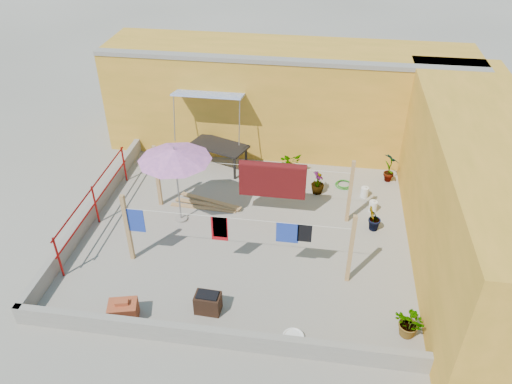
% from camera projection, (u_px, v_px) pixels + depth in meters
% --- Properties ---
extents(ground, '(80.00, 80.00, 0.00)m').
position_uv_depth(ground, '(247.00, 231.00, 12.63)').
color(ground, '#9E998E').
rests_on(ground, ground).
extents(wall_back, '(11.00, 3.27, 3.21)m').
position_uv_depth(wall_back, '(286.00, 98.00, 15.49)').
color(wall_back, gold).
rests_on(wall_back, ground).
extents(wall_right, '(2.40, 9.00, 3.20)m').
position_uv_depth(wall_right, '(476.00, 196.00, 11.10)').
color(wall_right, gold).
rests_on(wall_right, ground).
extents(parapet_front, '(8.30, 0.16, 0.44)m').
position_uv_depth(parapet_front, '(217.00, 338.00, 9.59)').
color(parapet_front, gray).
rests_on(parapet_front, ground).
extents(parapet_left, '(0.16, 7.30, 0.44)m').
position_uv_depth(parapet_left, '(93.00, 210.00, 13.00)').
color(parapet_left, gray).
rests_on(parapet_left, ground).
extents(red_railing, '(0.05, 4.20, 1.10)m').
position_uv_depth(red_railing, '(94.00, 199.00, 12.53)').
color(red_railing, maroon).
rests_on(red_railing, ground).
extents(clothesline_rig, '(5.09, 2.35, 1.80)m').
position_uv_depth(clothesline_rig, '(266.00, 186.00, 12.43)').
color(clothesline_rig, tan).
rests_on(clothesline_rig, ground).
extents(patio_umbrella, '(1.96, 1.96, 2.16)m').
position_uv_depth(patio_umbrella, '(175.00, 155.00, 11.92)').
color(patio_umbrella, gray).
rests_on(patio_umbrella, ground).
extents(outdoor_table, '(1.84, 1.36, 0.78)m').
position_uv_depth(outdoor_table, '(219.00, 147.00, 14.78)').
color(outdoor_table, black).
rests_on(outdoor_table, ground).
extents(brick_stack, '(0.66, 0.55, 0.50)m').
position_uv_depth(brick_stack, '(123.00, 311.00, 10.14)').
color(brick_stack, '#AF4928').
rests_on(brick_stack, ground).
extents(lumber_pile, '(1.95, 0.64, 0.12)m').
position_uv_depth(lumber_pile, '(207.00, 204.00, 13.48)').
color(lumber_pile, tan).
rests_on(lumber_pile, ground).
extents(brazier, '(0.54, 0.37, 0.48)m').
position_uv_depth(brazier, '(208.00, 303.00, 10.31)').
color(brazier, black).
rests_on(brazier, ground).
extents(white_basin, '(0.44, 0.44, 0.08)m').
position_uv_depth(white_basin, '(293.00, 337.00, 9.82)').
color(white_basin, silver).
rests_on(white_basin, ground).
extents(water_jug_a, '(0.22, 0.22, 0.34)m').
position_uv_depth(water_jug_a, '(365.00, 192.00, 13.79)').
color(water_jug_a, silver).
rests_on(water_jug_a, ground).
extents(water_jug_b, '(0.22, 0.22, 0.35)m').
position_uv_depth(water_jug_b, '(373.00, 206.00, 13.25)').
color(water_jug_b, silver).
rests_on(water_jug_b, ground).
extents(green_hose, '(0.50, 0.50, 0.07)m').
position_uv_depth(green_hose, '(344.00, 184.00, 14.32)').
color(green_hose, '#1F781A').
rests_on(green_hose, ground).
extents(plant_back_a, '(0.83, 0.82, 0.69)m').
position_uv_depth(plant_back_a, '(290.00, 164.00, 14.67)').
color(plant_back_a, '#1A5719').
rests_on(plant_back_a, ground).
extents(plant_back_b, '(0.39, 0.39, 0.66)m').
position_uv_depth(plant_back_b, '(318.00, 183.00, 13.86)').
color(plant_back_b, '#1A5719').
rests_on(plant_back_b, ground).
extents(plant_right_a, '(0.57, 0.59, 0.94)m').
position_uv_depth(plant_right_a, '(390.00, 167.00, 14.28)').
color(plant_right_a, '#1A5719').
rests_on(plant_right_a, ground).
extents(plant_right_b, '(0.50, 0.50, 0.71)m').
position_uv_depth(plant_right_b, '(374.00, 219.00, 12.46)').
color(plant_right_b, '#1A5719').
rests_on(plant_right_b, ground).
extents(plant_right_c, '(0.79, 0.77, 0.67)m').
position_uv_depth(plant_right_c, '(411.00, 323.00, 9.73)').
color(plant_right_c, '#1A5719').
rests_on(plant_right_c, ground).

